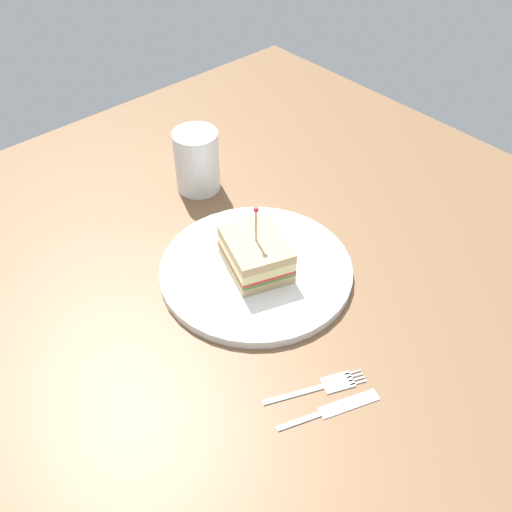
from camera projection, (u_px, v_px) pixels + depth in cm
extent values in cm
cube|color=brown|center=(256.00, 279.00, 81.25)|extent=(103.66, 103.66, 2.00)
cylinder|color=white|center=(256.00, 270.00, 80.16)|extent=(25.88, 25.88, 1.22)
cube|color=tan|center=(258.00, 261.00, 79.59)|extent=(10.09, 11.31, 1.29)
cube|color=#478438|center=(258.00, 257.00, 79.02)|extent=(10.09, 11.31, 0.40)
cube|color=red|center=(258.00, 254.00, 78.71)|extent=(10.09, 11.31, 0.50)
cube|color=#EFE093|center=(258.00, 249.00, 78.09)|extent=(10.09, 11.31, 1.31)
cube|color=tan|center=(258.00, 242.00, 77.21)|extent=(10.09, 11.31, 1.29)
cylinder|color=tan|center=(258.00, 225.00, 75.30)|extent=(0.30, 0.30, 5.60)
sphere|color=red|center=(258.00, 208.00, 73.39)|extent=(0.70, 0.70, 0.70)
cylinder|color=silver|center=(198.00, 169.00, 92.67)|extent=(6.10, 6.10, 6.74)
cylinder|color=white|center=(197.00, 161.00, 91.62)|extent=(6.93, 6.93, 9.83)
cube|color=silver|center=(293.00, 394.00, 66.29)|extent=(6.79, 3.47, 0.35)
cube|color=silver|center=(338.00, 382.00, 67.49)|extent=(4.18, 3.48, 0.35)
cube|color=silver|center=(358.00, 382.00, 67.46)|extent=(1.90, 0.98, 0.35)
cube|color=silver|center=(357.00, 379.00, 67.81)|extent=(1.90, 0.98, 0.35)
cube|color=silver|center=(355.00, 375.00, 68.16)|extent=(1.90, 0.98, 0.35)
cube|color=silver|center=(353.00, 372.00, 68.51)|extent=(1.90, 0.98, 0.35)
cube|color=silver|center=(306.00, 418.00, 64.06)|extent=(6.58, 2.93, 0.35)
cube|color=silver|center=(349.00, 403.00, 65.45)|extent=(7.08, 3.84, 0.24)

